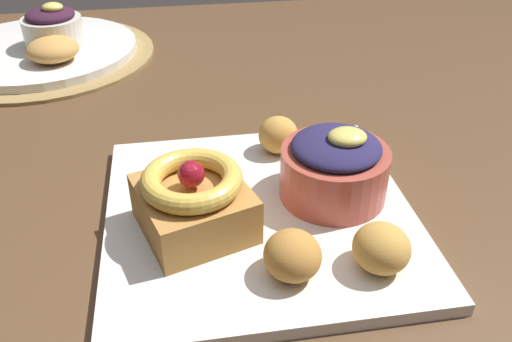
% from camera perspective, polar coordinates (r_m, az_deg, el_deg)
% --- Properties ---
extents(dining_table, '(1.56, 1.08, 0.73)m').
position_cam_1_polar(dining_table, '(0.63, -5.89, -4.01)').
color(dining_table, brown).
rests_on(dining_table, ground_plane).
extents(woven_placemat, '(0.34, 0.34, 0.00)m').
position_cam_1_polar(woven_placemat, '(0.89, -21.91, 11.37)').
color(woven_placemat, '#997A47').
rests_on(woven_placemat, dining_table).
extents(front_plate, '(0.27, 0.27, 0.01)m').
position_cam_1_polar(front_plate, '(0.48, 0.38, -4.66)').
color(front_plate, white).
rests_on(front_plate, dining_table).
extents(cake_slice, '(0.11, 0.11, 0.07)m').
position_cam_1_polar(cake_slice, '(0.44, -6.69, -3.11)').
color(cake_slice, '#B77F3D').
rests_on(cake_slice, front_plate).
extents(berry_ramekin, '(0.10, 0.10, 0.07)m').
position_cam_1_polar(berry_ramekin, '(0.48, 8.38, 0.45)').
color(berry_ramekin, '#B24C3D').
rests_on(berry_ramekin, front_plate).
extents(fritter_front, '(0.04, 0.05, 0.04)m').
position_cam_1_polar(fritter_front, '(0.42, 13.22, -7.99)').
color(fritter_front, gold).
rests_on(fritter_front, front_plate).
extents(fritter_middle, '(0.04, 0.05, 0.04)m').
position_cam_1_polar(fritter_middle, '(0.41, 3.91, -8.96)').
color(fritter_middle, '#BC7F38').
rests_on(fritter_middle, front_plate).
extents(fritter_back, '(0.04, 0.04, 0.04)m').
position_cam_1_polar(fritter_back, '(0.55, 2.38, 3.87)').
color(fritter_back, gold).
rests_on(fritter_back, front_plate).
extents(back_plate, '(0.29, 0.29, 0.01)m').
position_cam_1_polar(back_plate, '(0.89, -22.02, 11.88)').
color(back_plate, white).
rests_on(back_plate, woven_placemat).
extents(back_ramekin, '(0.09, 0.09, 0.07)m').
position_cam_1_polar(back_ramekin, '(0.87, -20.86, 14.11)').
color(back_ramekin, silver).
rests_on(back_ramekin, back_plate).
extents(back_pastry, '(0.07, 0.07, 0.03)m').
position_cam_1_polar(back_pastry, '(0.81, -20.87, 12.01)').
color(back_pastry, '#C68E47').
rests_on(back_pastry, back_plate).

